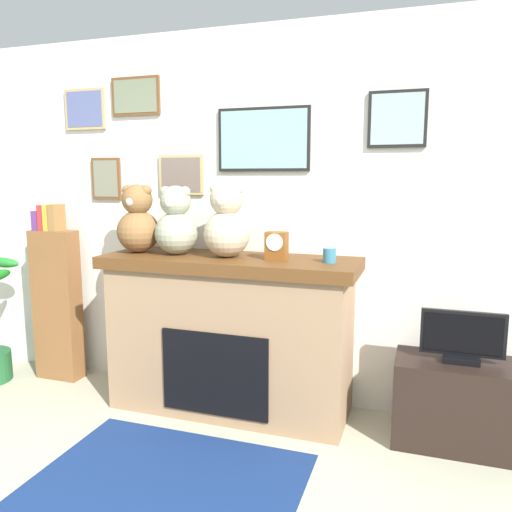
{
  "coord_description": "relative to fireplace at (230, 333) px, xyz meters",
  "views": [
    {
      "loc": [
        1.14,
        -1.43,
        1.59
      ],
      "look_at": [
        0.1,
        1.66,
        1.08
      ],
      "focal_mm": 35.55,
      "sensor_mm": 36.0,
      "label": 1
    }
  ],
  "objects": [
    {
      "name": "area_rug",
      "position": [
        0.0,
        -0.95,
        -0.53
      ],
      "size": [
        1.41,
        1.08,
        0.01
      ],
      "primitive_type": "cube",
      "color": "navy",
      "rests_on": "ground_plane"
    },
    {
      "name": "back_wall",
      "position": [
        0.08,
        0.34,
        0.77
      ],
      "size": [
        5.2,
        0.15,
        2.6
      ],
      "color": "silver",
      "rests_on": "ground_plane"
    },
    {
      "name": "fireplace",
      "position": [
        0.0,
        0.0,
        0.0
      ],
      "size": [
        1.72,
        0.61,
        1.07
      ],
      "color": "#947253",
      "rests_on": "ground_plane"
    },
    {
      "name": "tv_stand",
      "position": [
        1.46,
        -0.02,
        -0.28
      ],
      "size": [
        0.74,
        0.4,
        0.52
      ],
      "primitive_type": "cube",
      "color": "black",
      "rests_on": "ground_plane"
    },
    {
      "name": "mantel_clock",
      "position": [
        0.33,
        -0.02,
        0.62
      ],
      "size": [
        0.14,
        0.1,
        0.18
      ],
      "color": "brown",
      "rests_on": "fireplace"
    },
    {
      "name": "bookshelf",
      "position": [
        -1.49,
        0.08,
        0.1
      ],
      "size": [
        0.36,
        0.16,
        1.38
      ],
      "color": "brown",
      "rests_on": "ground_plane"
    },
    {
      "name": "teddy_bear_tan",
      "position": [
        -0.38,
        -0.02,
        0.74
      ],
      "size": [
        0.29,
        0.29,
        0.47
      ],
      "color": "gray",
      "rests_on": "fireplace"
    },
    {
      "name": "television",
      "position": [
        1.46,
        -0.02,
        0.12
      ],
      "size": [
        0.47,
        0.14,
        0.31
      ],
      "color": "black",
      "rests_on": "tv_stand"
    },
    {
      "name": "teddy_bear_grey",
      "position": [
        -0.01,
        -0.02,
        0.75
      ],
      "size": [
        0.31,
        0.31,
        0.49
      ],
      "color": "#BBAC8C",
      "rests_on": "fireplace"
    },
    {
      "name": "candle_jar",
      "position": [
        0.67,
        -0.02,
        0.57
      ],
      "size": [
        0.08,
        0.08,
        0.09
      ],
      "primitive_type": "cylinder",
      "color": "teal",
      "rests_on": "fireplace"
    },
    {
      "name": "teddy_bear_cream",
      "position": [
        -0.68,
        -0.02,
        0.74
      ],
      "size": [
        0.29,
        0.29,
        0.48
      ],
      "color": "brown",
      "rests_on": "fireplace"
    }
  ]
}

